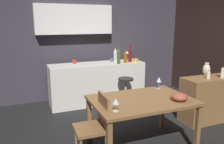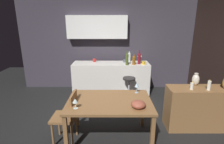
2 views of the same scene
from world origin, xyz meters
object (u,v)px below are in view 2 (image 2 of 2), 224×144
Objects in this scene: bar_stool at (129,89)px; wine_bottle_olive at (127,58)px; vase_ceramic_ivory at (196,80)px; cup_slate at (125,61)px; wine_glass_right at (75,101)px; counter_lamp at (140,56)px; dining_table at (110,105)px; chair_near_window at (68,115)px; cup_mustard at (144,63)px; fruit_bowl at (138,104)px; pillar_candle_short at (209,86)px; sideboard_cabinet at (196,108)px; pillar_candle_tall at (192,86)px; wine_bottle_ruby at (140,58)px; wine_bottle_clear at (130,57)px; wine_glass_left at (137,85)px; cup_red at (94,60)px; wine_bottle_amber at (134,60)px.

wine_bottle_olive is (-0.04, 0.30, 0.73)m from bar_stool.
cup_slate is at bearing 127.79° from vase_ceramic_ivory.
counter_lamp is at bearing 61.94° from wine_glass_right.
chair_near_window reaches higher than dining_table.
cup_mustard is (0.45, 0.06, -0.13)m from wine_bottle_olive.
fruit_bowl is 1.13× the size of pillar_candle_short.
pillar_candle_short is (1.34, 0.52, 0.11)m from fruit_bowl.
dining_table is 2.43m from counter_lamp.
counter_lamp reaches higher than sideboard_cabinet.
fruit_bowl is 2.09m from wine_bottle_olive.
fruit_bowl is at bearing -152.26° from pillar_candle_tall.
cup_slate is 0.50× the size of vase_ceramic_ivory.
counter_lamp is (0.39, 2.50, 0.27)m from fruit_bowl.
wine_bottle_ruby is at bearing 68.19° from dining_table.
wine_bottle_clear is 1.38× the size of counter_lamp.
chair_near_window is 2.53m from pillar_candle_short.
vase_ceramic_ivory reaches higher than wine_glass_left.
pillar_candle_short is at bearing -64.45° from counter_lamp.
wine_bottle_olive reaches higher than cup_red.
pillar_candle_short is at bearing 13.27° from wine_glass_right.
bar_stool is 2.33× the size of wine_bottle_amber.
sideboard_cabinet is 7.25× the size of pillar_candle_tall.
cup_mustard reaches higher than wine_glass_left.
dining_table is 0.64m from wine_glass_left.
wine_bottle_amber is at bearing 55.31° from chair_near_window.
vase_ceramic_ivory is (1.18, -1.00, 0.59)m from bar_stool.
pillar_candle_short is (1.28, -0.07, 0.02)m from wine_glass_left.
dining_table is at bearing -167.69° from sideboard_cabinet.
pillar_candle_tall is at bearing -55.41° from wine_bottle_olive.
fruit_bowl is at bearing -89.86° from wine_bottle_olive.
pillar_candle_tall is (1.01, -1.23, 0.54)m from bar_stool.
bar_stool is 1.90m from pillar_candle_short.
wine_bottle_ruby is at bearing 53.95° from bar_stool.
bar_stool is 3.23× the size of pillar_candle_short.
wine_glass_right reaches higher than bar_stool.
wine_bottle_olive is at bearing -83.68° from cup_slate.
fruit_bowl is 1.44m from vase_ceramic_ivory.
dining_table is at bearing -171.54° from pillar_candle_short.
chair_near_window is 2.49m from cup_slate.
counter_lamp is at bearing 14.36° from cup_slate.
vase_ceramic_ivory is (0.82, -1.72, -0.13)m from counter_lamp.
wine_bottle_ruby is 1.84× the size of pillar_candle_short.
chair_near_window is 3.25× the size of wine_bottle_amber.
sideboard_cabinet is 3.02× the size of wine_bottle_ruby.
wine_bottle_ruby is at bearing -28.84° from cup_slate.
wine_glass_right is 2.86m from counter_lamp.
dining_table is at bearing -110.36° from counter_lamp.
wine_glass_right is 0.72× the size of fruit_bowl.
wine_bottle_clear reaches higher than vase_ceramic_ivory.
chair_near_window is 2.82m from counter_lamp.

